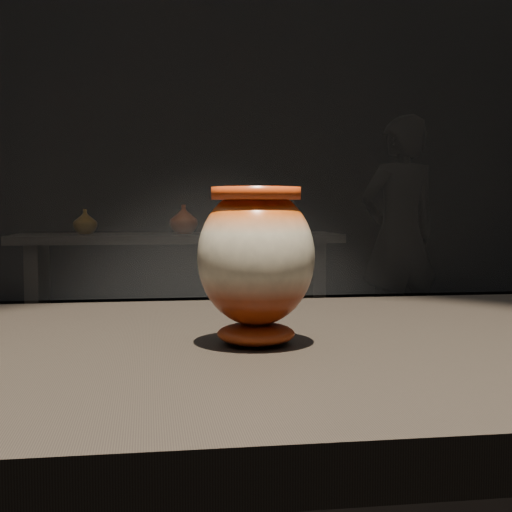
{
  "coord_description": "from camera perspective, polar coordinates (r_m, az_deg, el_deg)",
  "views": [
    {
      "loc": [
        0.04,
        -0.89,
        1.07
      ],
      "look_at": [
        0.17,
        -0.03,
        1.01
      ],
      "focal_mm": 50.0,
      "sensor_mm": 36.0,
      "label": 1
    }
  ],
  "objects": [
    {
      "name": "main_vase",
      "position": [
        0.88,
        0.0,
        -0.23
      ],
      "size": [
        0.18,
        0.18,
        0.2
      ],
      "rotation": [
        0.0,
        0.0,
        0.27
      ],
      "color": "maroon",
      "rests_on": "display_plinth"
    },
    {
      "name": "back_shelf",
      "position": [
        4.49,
        -6.27,
        -1.59
      ],
      "size": [
        2.0,
        0.6,
        0.9
      ],
      "color": "black",
      "rests_on": "ground"
    },
    {
      "name": "back_vase_left",
      "position": [
        4.51,
        -13.51,
        2.68
      ],
      "size": [
        0.2,
        0.2,
        0.15
      ],
      "primitive_type": "imported",
      "rotation": [
        0.0,
        0.0,
        0.55
      ],
      "color": "#8E5C14",
      "rests_on": "back_shelf"
    },
    {
      "name": "back_vase_mid",
      "position": [
        4.47,
        -5.8,
        2.94
      ],
      "size": [
        0.24,
        0.24,
        0.18
      ],
      "primitive_type": "imported",
      "rotation": [
        0.0,
        0.0,
        5.43
      ],
      "color": "maroon",
      "rests_on": "back_shelf"
    },
    {
      "name": "back_vase_right",
      "position": [
        4.51,
        0.04,
        2.62
      ],
      "size": [
        0.07,
        0.07,
        0.13
      ],
      "primitive_type": "cylinder",
      "color": "#8E5C14",
      "rests_on": "back_shelf"
    },
    {
      "name": "visitor",
      "position": [
        5.26,
        11.41,
        1.62
      ],
      "size": [
        0.7,
        0.54,
        1.72
      ],
      "primitive_type": "imported",
      "rotation": [
        0.0,
        0.0,
        3.37
      ],
      "color": "black",
      "rests_on": "ground"
    }
  ]
}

